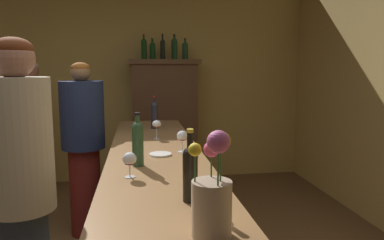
{
  "coord_description": "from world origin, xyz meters",
  "views": [
    {
      "loc": [
        0.42,
        -2.15,
        1.56
      ],
      "look_at": [
        0.84,
        0.74,
        1.14
      ],
      "focal_mm": 34.46,
      "sensor_mm": 36.0,
      "label": 1
    }
  ],
  "objects_px": {
    "display_bottle_midleft": "(153,50)",
    "display_bottle_right": "(185,50)",
    "display_cabinet": "(165,120)",
    "display_bottle_left": "(144,48)",
    "bar_counter": "(156,219)",
    "wine_glass_front": "(157,125)",
    "wine_bottle_merlot": "(190,170)",
    "patron_in_navy": "(32,127)",
    "display_bottle_center": "(163,48)",
    "wine_bottle_pinot": "(154,114)",
    "patron_redhead": "(83,143)",
    "cheese_plate": "(160,154)",
    "display_bottle_midright": "(174,48)",
    "flower_arrangement": "(212,195)",
    "patron_near_entrance": "(22,192)",
    "wine_glass_mid": "(129,160)",
    "wine_glass_rear": "(182,137)",
    "wine_bottle_riesling": "(138,141)"
  },
  "relations": [
    {
      "from": "wine_bottle_merlot",
      "to": "bar_counter",
      "type": "bearing_deg",
      "value": 96.18
    },
    {
      "from": "display_bottle_midleft",
      "to": "cheese_plate",
      "type": "bearing_deg",
      "value": -91.28
    },
    {
      "from": "wine_glass_rear",
      "to": "display_bottle_left",
      "type": "bearing_deg",
      "value": 95.05
    },
    {
      "from": "display_bottle_center",
      "to": "patron_in_navy",
      "type": "relative_size",
      "value": 0.2
    },
    {
      "from": "display_bottle_center",
      "to": "display_bottle_right",
      "type": "distance_m",
      "value": 0.29
    },
    {
      "from": "bar_counter",
      "to": "wine_glass_front",
      "type": "distance_m",
      "value": 0.77
    },
    {
      "from": "wine_bottle_merlot",
      "to": "wine_glass_mid",
      "type": "relative_size",
      "value": 2.34
    },
    {
      "from": "wine_glass_front",
      "to": "flower_arrangement",
      "type": "height_order",
      "value": "flower_arrangement"
    },
    {
      "from": "wine_bottle_merlot",
      "to": "display_bottle_center",
      "type": "bearing_deg",
      "value": 88.13
    },
    {
      "from": "display_bottle_left",
      "to": "patron_near_entrance",
      "type": "bearing_deg",
      "value": -102.48
    },
    {
      "from": "display_bottle_center",
      "to": "patron_in_navy",
      "type": "xyz_separation_m",
      "value": [
        -1.5,
        -0.61,
        -0.9
      ]
    },
    {
      "from": "wine_bottle_pinot",
      "to": "patron_near_entrance",
      "type": "height_order",
      "value": "patron_near_entrance"
    },
    {
      "from": "wine_bottle_pinot",
      "to": "display_bottle_right",
      "type": "xyz_separation_m",
      "value": [
        0.47,
        1.35,
        0.67
      ]
    },
    {
      "from": "display_bottle_center",
      "to": "display_bottle_midright",
      "type": "bearing_deg",
      "value": -0.0
    },
    {
      "from": "display_cabinet",
      "to": "display_bottle_center",
      "type": "relative_size",
      "value": 5.07
    },
    {
      "from": "patron_in_navy",
      "to": "wine_bottle_merlot",
      "type": "bearing_deg",
      "value": -1.41
    },
    {
      "from": "wine_glass_rear",
      "to": "cheese_plate",
      "type": "height_order",
      "value": "wine_glass_rear"
    },
    {
      "from": "display_bottle_midright",
      "to": "display_bottle_right",
      "type": "height_order",
      "value": "display_bottle_midright"
    },
    {
      "from": "display_bottle_midleft",
      "to": "display_bottle_right",
      "type": "bearing_deg",
      "value": 0.0
    },
    {
      "from": "display_cabinet",
      "to": "wine_glass_mid",
      "type": "bearing_deg",
      "value": -97.66
    },
    {
      "from": "display_bottle_right",
      "to": "patron_redhead",
      "type": "xyz_separation_m",
      "value": [
        -1.13,
        -1.43,
        -0.92
      ]
    },
    {
      "from": "wine_glass_front",
      "to": "display_bottle_left",
      "type": "relative_size",
      "value": 0.47
    },
    {
      "from": "bar_counter",
      "to": "wine_bottle_pinot",
      "type": "xyz_separation_m",
      "value": [
        0.04,
        1.01,
        0.63
      ]
    },
    {
      "from": "flower_arrangement",
      "to": "patron_in_navy",
      "type": "distance_m",
      "value": 3.38
    },
    {
      "from": "cheese_plate",
      "to": "wine_bottle_merlot",
      "type": "bearing_deg",
      "value": -84.91
    },
    {
      "from": "display_bottle_midleft",
      "to": "display_bottle_right",
      "type": "distance_m",
      "value": 0.43
    },
    {
      "from": "wine_glass_front",
      "to": "wine_glass_mid",
      "type": "xyz_separation_m",
      "value": [
        -0.2,
        -1.07,
        -0.02
      ]
    },
    {
      "from": "patron_redhead",
      "to": "patron_in_navy",
      "type": "bearing_deg",
      "value": -164.22
    },
    {
      "from": "display_bottle_right",
      "to": "display_cabinet",
      "type": "bearing_deg",
      "value": -180.0
    },
    {
      "from": "display_cabinet",
      "to": "wine_bottle_riesling",
      "type": "relative_size",
      "value": 5.22
    },
    {
      "from": "wine_bottle_riesling",
      "to": "display_bottle_right",
      "type": "distance_m",
      "value": 2.85
    },
    {
      "from": "display_bottle_left",
      "to": "patron_near_entrance",
      "type": "relative_size",
      "value": 0.19
    },
    {
      "from": "wine_glass_rear",
      "to": "wine_bottle_merlot",
      "type": "bearing_deg",
      "value": -94.71
    },
    {
      "from": "wine_bottle_merlot",
      "to": "wine_glass_mid",
      "type": "distance_m",
      "value": 0.48
    },
    {
      "from": "cheese_plate",
      "to": "display_bottle_midright",
      "type": "bearing_deg",
      "value": 82.11
    },
    {
      "from": "wine_bottle_merlot",
      "to": "patron_in_navy",
      "type": "bearing_deg",
      "value": 117.1
    },
    {
      "from": "bar_counter",
      "to": "display_bottle_left",
      "type": "distance_m",
      "value": 2.7
    },
    {
      "from": "display_bottle_midleft",
      "to": "display_bottle_right",
      "type": "xyz_separation_m",
      "value": [
        0.43,
        0.0,
        0.0
      ]
    },
    {
      "from": "bar_counter",
      "to": "cheese_plate",
      "type": "distance_m",
      "value": 0.5
    },
    {
      "from": "patron_redhead",
      "to": "patron_near_entrance",
      "type": "relative_size",
      "value": 0.94
    },
    {
      "from": "wine_bottle_merlot",
      "to": "wine_bottle_riesling",
      "type": "xyz_separation_m",
      "value": [
        -0.22,
        0.63,
        0.01
      ]
    },
    {
      "from": "wine_bottle_riesling",
      "to": "display_bottle_right",
      "type": "xyz_separation_m",
      "value": [
        0.63,
        2.7,
        0.66
      ]
    },
    {
      "from": "patron_near_entrance",
      "to": "wine_bottle_merlot",
      "type": "bearing_deg",
      "value": -62.83
    },
    {
      "from": "display_bottle_left",
      "to": "display_bottle_center",
      "type": "height_order",
      "value": "display_bottle_center"
    },
    {
      "from": "flower_arrangement",
      "to": "patron_redhead",
      "type": "xyz_separation_m",
      "value": [
        -0.75,
        2.25,
        -0.26
      ]
    },
    {
      "from": "wine_bottle_pinot",
      "to": "patron_redhead",
      "type": "relative_size",
      "value": 0.2
    },
    {
      "from": "cheese_plate",
      "to": "display_bottle_midright",
      "type": "relative_size",
      "value": 0.46
    },
    {
      "from": "display_bottle_left",
      "to": "patron_redhead",
      "type": "height_order",
      "value": "display_bottle_left"
    },
    {
      "from": "display_cabinet",
      "to": "display_bottle_left",
      "type": "height_order",
      "value": "display_bottle_left"
    },
    {
      "from": "patron_near_entrance",
      "to": "patron_in_navy",
      "type": "distance_m",
      "value": 2.46
    }
  ]
}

